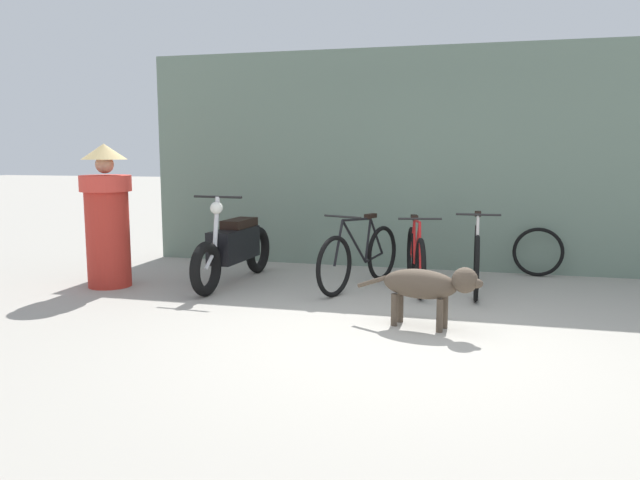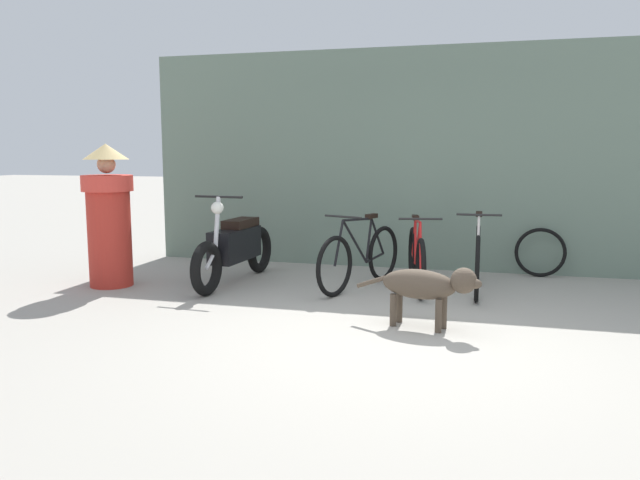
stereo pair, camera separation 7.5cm
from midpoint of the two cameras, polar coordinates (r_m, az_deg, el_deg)
The scene contains 9 objects.
ground_plane at distance 5.27m, azimuth 6.17°, elevation -8.95°, with size 60.00×60.00×0.00m, color #9E998E.
shop_wall_back at distance 8.32m, azimuth 9.69°, elevation 7.25°, with size 7.68×0.20×2.87m.
bicycle_0 at distance 7.07m, azimuth 3.35°, elevation -1.60°, with size 0.66×1.62×0.86m.
bicycle_1 at distance 7.08m, azimuth 8.44°, elevation -1.72°, with size 0.49×1.58×0.85m.
bicycle_2 at distance 7.09m, azimuth 13.82°, elevation -1.65°, with size 0.46×1.66×0.90m.
motorcycle at distance 7.37m, azimuth -8.16°, elevation -0.74°, with size 0.58×1.97×1.06m.
stray_dog at distance 5.52m, azimuth 9.46°, elevation -4.07°, with size 1.14×0.44×0.57m.
person_in_robes at distance 7.51m, azimuth -19.17°, elevation 2.21°, with size 0.79×0.79×1.63m.
spare_tire_left at distance 8.17m, azimuth 19.07°, elevation -1.05°, with size 0.61×0.06×0.61m.
Camera 1 is at (0.68, -5.00, 1.54)m, focal length 35.00 mm.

